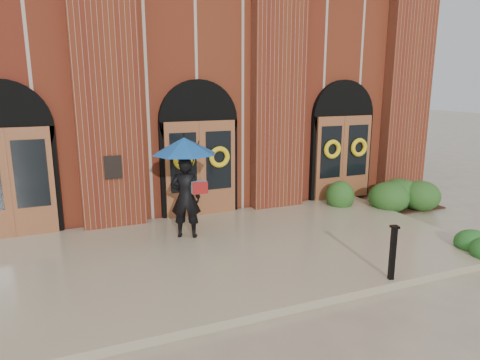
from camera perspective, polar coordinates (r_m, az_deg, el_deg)
ground at (r=9.26m, az=0.09°, el=-10.07°), size 90.00×90.00×0.00m
landing at (r=9.36m, az=-0.27°, el=-9.32°), size 10.00×5.30×0.15m
church_building at (r=16.98m, az=-11.73°, el=12.19°), size 16.20×12.53×7.00m
man_with_umbrella at (r=9.57m, az=-7.34°, el=1.57°), size 1.90×1.90×2.29m
metal_post at (r=8.15m, az=19.70°, el=-8.96°), size 0.17×0.17×1.01m
hedge_wall_right at (r=13.16m, az=18.48°, el=-1.93°), size 3.15×1.26×0.81m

